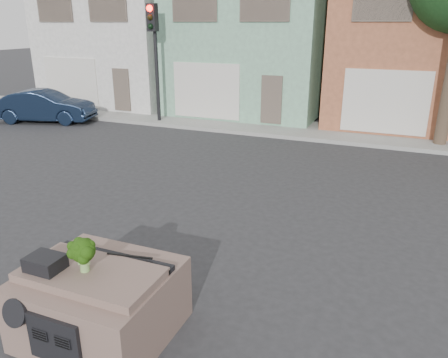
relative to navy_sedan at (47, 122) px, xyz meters
The scene contains 11 objects.
ground_plane 13.89m from the navy_sedan, 34.54° to the right, with size 120.00×120.00×0.00m, color #303033.
sidewalk 11.74m from the navy_sedan, 12.91° to the left, with size 40.00×3.00×0.15m, color gray.
townhouse_white 7.64m from the navy_sedan, 86.16° to the left, with size 7.20×8.20×7.55m, color silver.
townhouse_mint 11.01m from the navy_sedan, 39.82° to the left, with size 7.20×8.20×7.55m, color #7BAE8E.
townhouse_tan 17.22m from the navy_sedan, 23.21° to the left, with size 7.20×8.20×7.55m, color #A15A3B.
navy_sedan is the anchor object (origin of this frame).
traffic_signal 5.80m from the navy_sedan, 18.18° to the left, with size 0.40×0.40×5.10m, color black.
car_dashboard 15.80m from the navy_sedan, 43.54° to the right, with size 2.00×1.80×1.12m, color #765D52.
instrument_hump 15.67m from the navy_sedan, 45.94° to the right, with size 0.48×0.38×0.20m, color black.
wiper_arm 15.78m from the navy_sedan, 41.84° to the right, with size 0.70×0.03×0.02m, color black.
broccoli 15.93m from the navy_sedan, 44.15° to the right, with size 0.40×0.40×0.49m, color #193709.
Camera 1 is at (3.67, -7.21, 4.30)m, focal length 35.00 mm.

